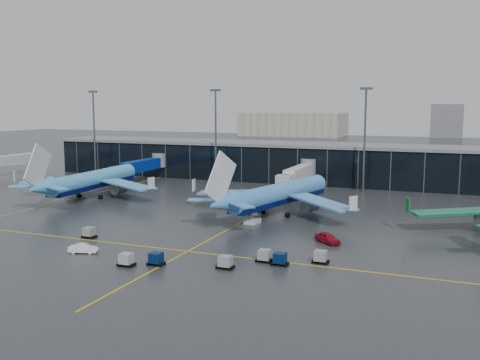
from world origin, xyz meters
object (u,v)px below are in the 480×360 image
at_px(mobile_airstair, 252,219).
at_px(service_van_red, 328,238).
at_px(service_van_white, 83,248).
at_px(baggage_carts, 206,255).
at_px(airliner_arkefly, 94,169).
at_px(airliner_klm_near, 281,181).

distance_m(mobile_airstair, service_van_red, 18.08).
bearing_deg(service_van_white, mobile_airstair, -47.88).
height_order(baggage_carts, mobile_airstair, mobile_airstair).
bearing_deg(airliner_arkefly, baggage_carts, -41.90).
bearing_deg(airliner_arkefly, mobile_airstair, -19.28).
relative_size(airliner_klm_near, baggage_carts, 1.05).
distance_m(airliner_klm_near, mobile_airstair, 11.69).
xyz_separation_m(mobile_airstair, service_van_red, (15.78, -8.81, 0.04)).
relative_size(baggage_carts, service_van_red, 8.42).
distance_m(baggage_carts, service_van_red, 20.55).
relative_size(airliner_arkefly, service_van_red, 8.85).
height_order(airliner_arkefly, baggage_carts, airliner_arkefly).
bearing_deg(service_van_red, airliner_klm_near, 75.95).
xyz_separation_m(airliner_klm_near, service_van_white, (-17.94, -37.51, -5.79)).
bearing_deg(mobile_airstair, airliner_arkefly, 166.86).
distance_m(baggage_carts, service_van_white, 18.36).
height_order(airliner_arkefly, service_van_white, airliner_arkefly).
xyz_separation_m(service_van_red, service_van_white, (-31.57, -18.73, -0.13)).
relative_size(service_van_red, service_van_white, 1.15).
bearing_deg(service_van_red, airliner_arkefly, 110.35).
bearing_deg(mobile_airstair, service_van_red, -26.42).
height_order(airliner_klm_near, service_van_red, airliner_klm_near).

